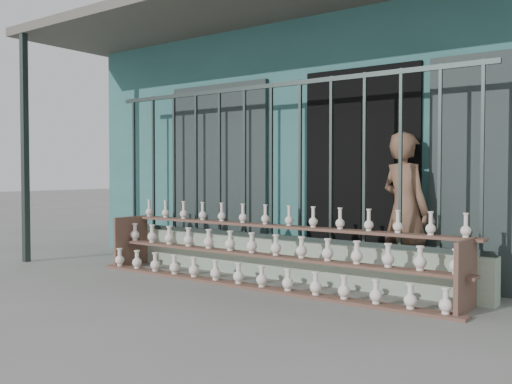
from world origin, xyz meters
The scene contains 6 objects.
ground centered at (0.00, 0.00, 0.00)m, with size 60.00×60.00×0.00m, color slate.
workshop_building centered at (0.00, 4.23, 1.62)m, with size 7.40×6.60×3.21m.
parapet_wall centered at (0.00, 1.30, 0.23)m, with size 5.00×0.20×0.45m, color #A3B79D.
security_fence centered at (0.00, 1.30, 1.35)m, with size 5.00×0.04×1.80m.
shelf_rack centered at (0.18, 0.88, 0.36)m, with size 4.50×0.68×0.85m.
elderly_woman centered at (1.49, 1.61, 0.82)m, with size 0.60×0.39×1.64m, color brown.
Camera 1 is at (3.78, -4.12, 1.22)m, focal length 40.00 mm.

